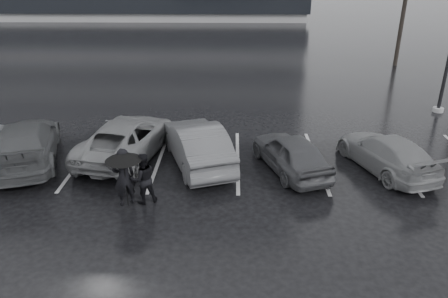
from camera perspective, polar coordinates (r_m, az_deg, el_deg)
ground at (r=13.38m, az=-0.72°, el=-6.06°), size 160.00×160.00×0.00m
car_main at (r=14.77m, az=8.75°, el=-0.49°), size 2.71×4.06×1.29m
car_west_a at (r=15.07m, az=-3.55°, el=0.71°), size 2.97×4.78×1.49m
car_west_b at (r=16.03m, az=-12.61°, el=1.42°), size 3.18×5.29×1.37m
car_west_c at (r=16.67m, az=-24.47°, el=0.78°), size 3.48×5.39×1.45m
car_east at (r=15.67m, az=20.43°, el=-0.46°), size 2.98×4.50×1.21m
pedestrian_left at (r=12.85m, az=-12.94°, el=-3.56°), size 0.78×0.70×1.78m
pedestrian_right at (r=12.89m, az=-10.55°, el=-3.81°), size 0.94×0.87×1.56m
umbrella at (r=12.46m, az=-13.04°, el=-0.90°), size 1.03×1.03×1.75m
stall_stripes at (r=15.63m, az=-3.35°, el=-1.37°), size 19.72×5.00×0.00m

